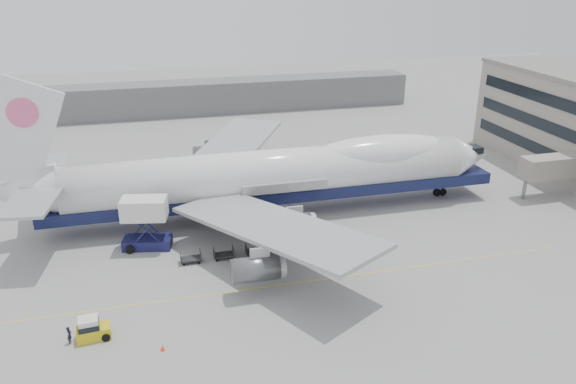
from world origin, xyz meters
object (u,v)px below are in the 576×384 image
object	(u,v)px
catering_truck	(145,220)
ground_worker	(69,335)
baggage_tug	(92,329)
airliner	(276,174)

from	to	relation	value
catering_truck	ground_worker	xyz separation A→B (m)	(-7.13, -16.96, -2.62)
baggage_tug	ground_worker	xyz separation A→B (m)	(-1.87, -0.19, -0.12)
airliner	baggage_tug	world-z (taller)	airliner
airliner	catering_truck	bearing A→B (deg)	-161.34
airliner	baggage_tug	size ratio (longest dim) A/B	21.83
baggage_tug	ground_worker	world-z (taller)	baggage_tug
catering_truck	ground_worker	bearing A→B (deg)	-101.36
catering_truck	airliner	bearing A→B (deg)	30.09
catering_truck	baggage_tug	size ratio (longest dim) A/B	2.03
ground_worker	baggage_tug	bearing A→B (deg)	-79.15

